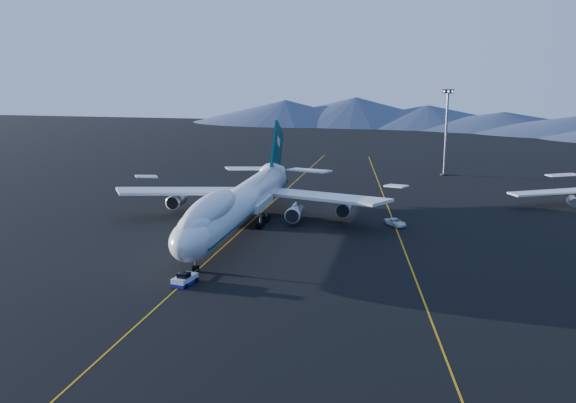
% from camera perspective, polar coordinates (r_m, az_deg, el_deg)
% --- Properties ---
extents(ground, '(500.00, 500.00, 0.00)m').
position_cam_1_polar(ground, '(128.80, -4.17, -2.58)').
color(ground, black).
rests_on(ground, ground).
extents(taxiway_line_main, '(0.25, 220.00, 0.01)m').
position_cam_1_polar(taxiway_line_main, '(128.80, -4.17, -2.57)').
color(taxiway_line_main, orange).
rests_on(taxiway_line_main, ground).
extents(taxiway_line_side, '(28.08, 198.09, 0.01)m').
position_cam_1_polar(taxiway_line_side, '(133.77, 9.50, -2.15)').
color(taxiway_line_side, orange).
rests_on(taxiway_line_side, ground).
extents(boeing_747, '(59.62, 72.43, 19.37)m').
position_cam_1_polar(boeing_747, '(127.48, -4.20, -0.05)').
color(boeing_747, silver).
rests_on(boeing_747, ground).
extents(pushback_tug, '(3.30, 4.96, 2.01)m').
position_cam_1_polar(pushback_tug, '(98.97, -9.16, -6.92)').
color(pushback_tug, silver).
rests_on(pushback_tug, ground).
extents(service_van, '(5.22, 5.84, 1.51)m').
position_cam_1_polar(service_van, '(133.68, 9.52, -1.83)').
color(service_van, white).
rests_on(service_van, ground).
extents(floodlight_mast, '(3.13, 2.35, 25.32)m').
position_cam_1_polar(floodlight_mast, '(196.09, 13.88, 6.01)').
color(floodlight_mast, black).
rests_on(floodlight_mast, ground).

